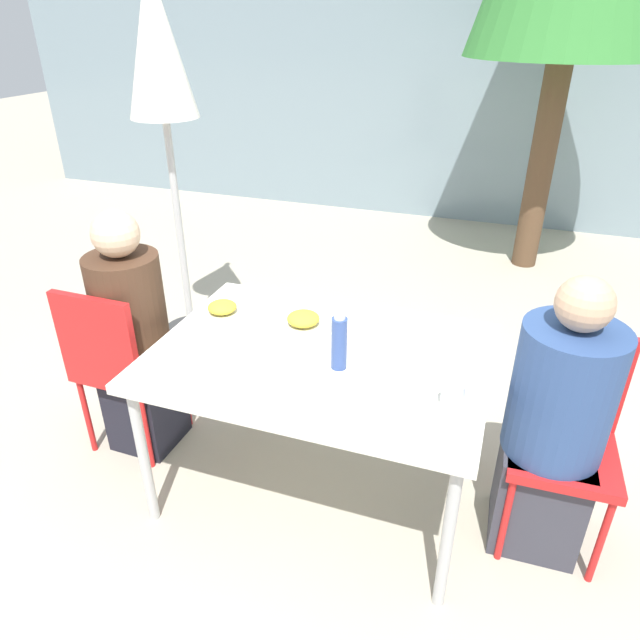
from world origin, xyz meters
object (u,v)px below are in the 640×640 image
(person_left, at_px, (135,342))
(drinking_cup, at_px, (453,395))
(chair_right, at_px, (565,425))
(salad_bowl, at_px, (294,299))
(closed_umbrella, at_px, (159,63))
(bottle, at_px, (339,342))
(person_right, at_px, (554,430))
(chair_left, at_px, (117,358))

(person_left, relative_size, drinking_cup, 11.99)
(chair_right, relative_size, salad_bowl, 6.08)
(chair_right, distance_m, closed_umbrella, 2.71)
(bottle, bearing_deg, drinking_cup, -13.93)
(chair_right, bearing_deg, drinking_cup, 33.85)
(chair_right, distance_m, bottle, 0.94)
(drinking_cup, bearing_deg, chair_right, 35.57)
(person_left, distance_m, person_right, 1.85)
(person_left, distance_m, drinking_cup, 1.51)
(chair_right, bearing_deg, closed_umbrella, -24.02)
(person_right, xyz_separation_m, closed_umbrella, (-2.21, 1.01, 1.14))
(bottle, bearing_deg, salad_bowl, 128.76)
(person_left, distance_m, bottle, 1.06)
(chair_left, relative_size, drinking_cup, 8.76)
(bottle, xyz_separation_m, salad_bowl, (-0.37, 0.45, -0.09))
(person_left, xyz_separation_m, bottle, (1.03, -0.10, 0.26))
(closed_umbrella, relative_size, drinking_cup, 21.76)
(chair_left, relative_size, salad_bowl, 6.08)
(closed_umbrella, height_order, salad_bowl, closed_umbrella)
(chair_left, relative_size, person_right, 0.75)
(person_right, bearing_deg, bottle, 5.66)
(chair_left, bearing_deg, closed_umbrella, 106.94)
(person_right, xyz_separation_m, salad_bowl, (-1.18, 0.35, 0.19))
(chair_left, height_order, salad_bowl, chair_left)
(chair_right, bearing_deg, chair_left, 3.29)
(chair_right, bearing_deg, person_left, 1.05)
(person_right, bearing_deg, salad_bowl, -18.11)
(closed_umbrella, bearing_deg, chair_left, -74.13)
(person_left, distance_m, salad_bowl, 0.77)
(chair_right, xyz_separation_m, closed_umbrella, (-2.26, 0.93, 1.17))
(person_right, distance_m, bottle, 0.87)
(person_left, relative_size, chair_right, 1.37)
(closed_umbrella, xyz_separation_m, bottle, (1.39, -1.11, -0.86))
(chair_left, height_order, bottle, bottle)
(chair_left, distance_m, salad_bowl, 0.87)
(chair_left, distance_m, closed_umbrella, 1.63)
(chair_left, xyz_separation_m, person_left, (0.05, 0.08, 0.05))
(closed_umbrella, bearing_deg, chair_right, -22.30)
(person_left, height_order, chair_right, person_left)
(chair_right, xyz_separation_m, salad_bowl, (-1.23, 0.27, 0.22))
(bottle, height_order, drinking_cup, bottle)
(salad_bowl, bearing_deg, person_left, -151.61)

